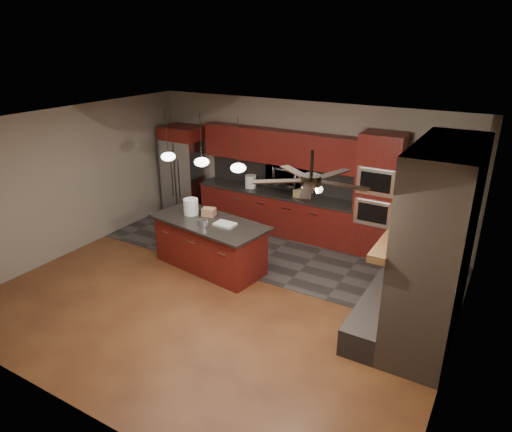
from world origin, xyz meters
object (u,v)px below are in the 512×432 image
Objects in this scene: white_bucket at (191,207)px; paint_can at (203,223)px; kitchen_island at (210,244)px; counter_bucket at (251,181)px; cardboard_box at (209,212)px; oven_tower at (378,196)px; microwave at (286,175)px; paint_tray at (225,224)px; refrigerator at (185,171)px; counter_box at (298,192)px.

white_bucket reaches higher than paint_can.
kitchen_island is 8.40× the size of counter_bucket.
oven_tower is at bearing 21.97° from cardboard_box.
kitchen_island is (-0.46, -2.14, -0.83)m from microwave.
microwave is 0.87m from counter_bucket.
paint_can is at bearing -135.96° from oven_tower.
paint_tray is 1.32× the size of counter_bucket.
oven_tower is 4.57m from refrigerator.
oven_tower is 1.14× the size of refrigerator.
white_bucket is at bearing 172.57° from paint_tray.
counter_bucket is at bearing 2.64° from refrigerator.
cardboard_box is (-0.50, 0.22, 0.06)m from paint_tray.
microwave is 2.49× the size of white_bucket.
microwave is at bearing 178.34° from oven_tower.
oven_tower is at bearing 44.04° from paint_can.
paint_tray is at bearing -37.49° from cardboard_box.
microwave is 3.78× the size of counter_box.
counter_bucket is (-0.23, 1.89, 0.04)m from cardboard_box.
microwave is at bearing 158.98° from counter_box.
white_bucket is at bearing -48.87° from refrigerator.
white_bucket reaches higher than paint_tray.
paint_can is at bearing -45.76° from refrigerator.
oven_tower is at bearing 0.93° from refrigerator.
paint_can reaches higher than paint_tray.
white_bucket is (-2.91, -1.97, -0.12)m from oven_tower.
refrigerator reaches higher than paint_tray.
paint_tray is at bearing 34.57° from paint_can.
refrigerator reaches higher than white_bucket.
counter_bucket reaches higher than kitchen_island.
refrigerator is 3.12m from paint_can.
counter_box is (0.43, 2.05, 0.06)m from paint_tray.
kitchen_island is 6.38× the size of paint_tray.
counter_box is (2.92, 0.03, -0.05)m from refrigerator.
refrigerator is at bearing 131.13° from white_bucket.
white_bucket is at bearing -127.68° from counter_box.
cardboard_box is (-0.14, 0.20, 0.53)m from kitchen_island.
oven_tower reaches higher than white_bucket.
white_bucket is (1.66, -1.90, 0.02)m from refrigerator.
oven_tower is 6.58× the size of paint_tray.
oven_tower is 1.65m from counter_box.
kitchen_island is 0.59m from paint_tray.
counter_box is at bearing -2.45° from counter_bucket.
cardboard_box is (-0.60, -1.94, -0.31)m from microwave.
refrigerator reaches higher than microwave.
microwave is 2.34m from kitchen_island.
white_bucket is 1.98m from counter_bucket.
white_bucket is (-0.93, -2.03, -0.23)m from microwave.
counter_bucket is at bearing 82.89° from cardboard_box.
counter_box reaches higher than cardboard_box.
oven_tower reaches higher than paint_tray.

